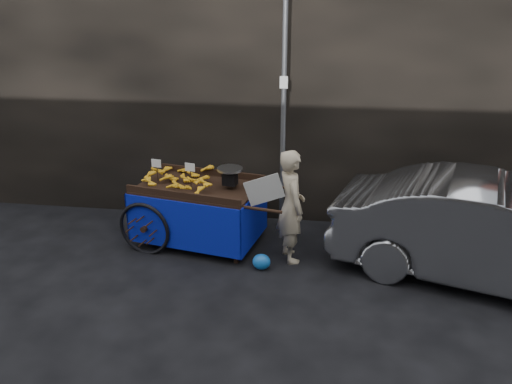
# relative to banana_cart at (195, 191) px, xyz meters

# --- Properties ---
(ground) EXTENTS (80.00, 80.00, 0.00)m
(ground) POSITION_rel_banana_cart_xyz_m (0.97, -0.59, -0.83)
(ground) COLOR black
(ground) RESTS_ON ground
(building_wall) EXTENTS (13.50, 2.00, 5.00)m
(building_wall) POSITION_rel_banana_cart_xyz_m (1.36, 2.01, 1.67)
(building_wall) COLOR black
(building_wall) RESTS_ON ground
(street_pole) EXTENTS (0.12, 0.10, 4.00)m
(street_pole) POSITION_rel_banana_cart_xyz_m (1.27, 0.71, 1.17)
(street_pole) COLOR slate
(street_pole) RESTS_ON ground
(banana_cart) EXTENTS (2.65, 1.57, 1.35)m
(banana_cart) POSITION_rel_banana_cart_xyz_m (0.00, 0.00, 0.00)
(banana_cart) COLOR black
(banana_cart) RESTS_ON ground
(vendor) EXTENTS (0.96, 0.71, 1.65)m
(vendor) POSITION_rel_banana_cart_xyz_m (1.49, -0.35, -0.01)
(vendor) COLOR tan
(vendor) RESTS_ON ground
(plastic_bag) EXTENTS (0.26, 0.20, 0.23)m
(plastic_bag) POSITION_rel_banana_cart_xyz_m (1.12, -0.73, -0.72)
(plastic_bag) COLOR blue
(plastic_bag) RESTS_ON ground
(parked_car) EXTENTS (4.47, 2.63, 1.39)m
(parked_car) POSITION_rel_banana_cart_xyz_m (4.20, -0.59, -0.14)
(parked_car) COLOR #A5A7AC
(parked_car) RESTS_ON ground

